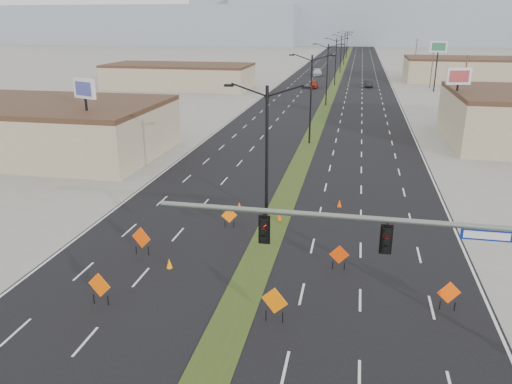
% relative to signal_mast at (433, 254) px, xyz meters
% --- Properties ---
extents(ground, '(600.00, 600.00, 0.00)m').
position_rel_signal_mast_xyz_m(ground, '(-8.56, -2.00, -4.79)').
color(ground, gray).
rests_on(ground, ground).
extents(road_surface, '(25.00, 400.00, 0.02)m').
position_rel_signal_mast_xyz_m(road_surface, '(-8.56, 98.00, -4.79)').
color(road_surface, black).
rests_on(road_surface, ground).
extents(median_strip, '(2.00, 400.00, 0.04)m').
position_rel_signal_mast_xyz_m(median_strip, '(-8.56, 98.00, -4.79)').
color(median_strip, '#2A4318').
rests_on(median_strip, ground).
extents(building_sw_far, '(30.00, 14.00, 4.50)m').
position_rel_signal_mast_xyz_m(building_sw_far, '(-40.56, 83.00, -2.54)').
color(building_sw_far, tan).
rests_on(building_sw_far, ground).
extents(building_se_far, '(44.00, 16.00, 5.00)m').
position_rel_signal_mast_xyz_m(building_se_far, '(29.44, 108.00, -2.29)').
color(building_se_far, tan).
rests_on(building_se_far, ground).
extents(mesa_west, '(180.00, 50.00, 22.00)m').
position_rel_signal_mast_xyz_m(mesa_west, '(-128.56, 278.00, 6.21)').
color(mesa_west, '#8996AA').
rests_on(mesa_west, ground).
extents(mesa_center, '(220.00, 50.00, 28.00)m').
position_rel_signal_mast_xyz_m(mesa_center, '(31.44, 298.00, 9.21)').
color(mesa_center, '#8996AA').
rests_on(mesa_center, ground).
extents(mesa_backdrop, '(140.00, 50.00, 32.00)m').
position_rel_signal_mast_xyz_m(mesa_backdrop, '(-38.56, 318.00, 11.21)').
color(mesa_backdrop, '#8996AA').
rests_on(mesa_backdrop, ground).
extents(signal_mast, '(16.30, 0.60, 8.00)m').
position_rel_signal_mast_xyz_m(signal_mast, '(0.00, 0.00, 0.00)').
color(signal_mast, slate).
rests_on(signal_mast, ground).
extents(streetlight_0, '(5.15, 0.24, 10.02)m').
position_rel_signal_mast_xyz_m(streetlight_0, '(-8.56, 10.00, 0.63)').
color(streetlight_0, black).
rests_on(streetlight_0, ground).
extents(streetlight_1, '(5.15, 0.24, 10.02)m').
position_rel_signal_mast_xyz_m(streetlight_1, '(-8.56, 38.00, 0.63)').
color(streetlight_1, black).
rests_on(streetlight_1, ground).
extents(streetlight_2, '(5.15, 0.24, 10.02)m').
position_rel_signal_mast_xyz_m(streetlight_2, '(-8.56, 66.00, 0.63)').
color(streetlight_2, black).
rests_on(streetlight_2, ground).
extents(streetlight_3, '(5.15, 0.24, 10.02)m').
position_rel_signal_mast_xyz_m(streetlight_3, '(-8.56, 94.00, 0.63)').
color(streetlight_3, black).
rests_on(streetlight_3, ground).
extents(streetlight_4, '(5.15, 0.24, 10.02)m').
position_rel_signal_mast_xyz_m(streetlight_4, '(-8.56, 122.00, 0.63)').
color(streetlight_4, black).
rests_on(streetlight_4, ground).
extents(streetlight_5, '(5.15, 0.24, 10.02)m').
position_rel_signal_mast_xyz_m(streetlight_5, '(-8.56, 150.00, 0.63)').
color(streetlight_5, black).
rests_on(streetlight_5, ground).
extents(streetlight_6, '(5.15, 0.24, 10.02)m').
position_rel_signal_mast_xyz_m(streetlight_6, '(-8.56, 178.00, 0.63)').
color(streetlight_6, black).
rests_on(streetlight_6, ground).
extents(utility_pole_1, '(1.60, 0.20, 9.00)m').
position_rel_signal_mast_xyz_m(utility_pole_1, '(11.44, 58.00, -0.12)').
color(utility_pole_1, '#4C3823').
rests_on(utility_pole_1, ground).
extents(utility_pole_2, '(1.60, 0.20, 9.00)m').
position_rel_signal_mast_xyz_m(utility_pole_2, '(11.44, 93.00, -0.12)').
color(utility_pole_2, '#4C3823').
rests_on(utility_pole_2, ground).
extents(utility_pole_3, '(1.60, 0.20, 9.00)m').
position_rel_signal_mast_xyz_m(utility_pole_3, '(11.44, 128.00, -0.12)').
color(utility_pole_3, '#4C3823').
rests_on(utility_pole_3, ground).
extents(car_left, '(2.02, 4.72, 1.59)m').
position_rel_signal_mast_xyz_m(car_left, '(-12.81, 88.78, -4.00)').
color(car_left, maroon).
rests_on(car_left, ground).
extents(car_mid, '(1.79, 4.51, 1.46)m').
position_rel_signal_mast_xyz_m(car_mid, '(-1.22, 92.70, -4.06)').
color(car_mid, black).
rests_on(car_mid, ground).
extents(car_far, '(2.84, 5.76, 1.61)m').
position_rel_signal_mast_xyz_m(car_far, '(-14.11, 114.57, -3.99)').
color(car_far, silver).
rests_on(car_far, ground).
extents(construction_sign_0, '(1.34, 0.38, 1.83)m').
position_rel_signal_mast_xyz_m(construction_sign_0, '(-15.65, 6.72, -3.71)').
color(construction_sign_0, '#F44705').
rests_on(construction_sign_0, ground).
extents(construction_sign_1, '(1.32, 0.28, 1.78)m').
position_rel_signal_mast_xyz_m(construction_sign_1, '(-15.36, 1.00, -3.74)').
color(construction_sign_1, '#F35705').
rests_on(construction_sign_1, ground).
extents(construction_sign_2, '(1.04, 0.38, 1.45)m').
position_rel_signal_mast_xyz_m(construction_sign_2, '(-11.48, 11.90, -3.95)').
color(construction_sign_2, '#FF6805').
rests_on(construction_sign_2, ground).
extents(construction_sign_3, '(1.33, 0.43, 1.83)m').
position_rel_signal_mast_xyz_m(construction_sign_3, '(-6.56, 1.23, -3.71)').
color(construction_sign_3, orange).
rests_on(construction_sign_3, ground).
extents(construction_sign_4, '(1.13, 0.13, 1.51)m').
position_rel_signal_mast_xyz_m(construction_sign_4, '(-3.80, 7.18, -3.91)').
color(construction_sign_4, '#DF3704').
rests_on(construction_sign_4, ground).
extents(construction_sign_5, '(1.17, 0.33, 1.59)m').
position_rel_signal_mast_xyz_m(construction_sign_5, '(1.65, 3.91, -3.86)').
color(construction_sign_5, '#FF4805').
rests_on(construction_sign_5, ground).
extents(cone_0, '(0.42, 0.42, 0.61)m').
position_rel_signal_mast_xyz_m(cone_0, '(-13.40, 5.39, -4.49)').
color(cone_0, orange).
rests_on(cone_0, ground).
extents(cone_1, '(0.44, 0.44, 0.55)m').
position_rel_signal_mast_xyz_m(cone_1, '(-8.29, 13.83, -4.51)').
color(cone_1, '#FF5005').
rests_on(cone_1, ground).
extents(cone_2, '(0.43, 0.43, 0.59)m').
position_rel_signal_mast_xyz_m(cone_2, '(-4.20, 17.49, -4.50)').
color(cone_2, '#FF4405').
rests_on(cone_2, ground).
extents(cone_3, '(0.47, 0.47, 0.62)m').
position_rel_signal_mast_xyz_m(cone_3, '(-11.61, 15.38, -4.48)').
color(cone_3, '#FF6305').
rests_on(cone_3, ground).
extents(pole_sign_west, '(2.68, 1.40, 8.48)m').
position_rel_signal_mast_xyz_m(pole_sign_west, '(-28.50, 24.15, 2.06)').
color(pole_sign_west, black).
rests_on(pole_sign_west, ground).
extents(pole_sign_east_near, '(2.79, 0.99, 8.55)m').
position_rel_signal_mast_xyz_m(pole_sign_east_near, '(7.72, 41.97, 2.13)').
color(pole_sign_east_near, black).
rests_on(pole_sign_east_near, ground).
extents(pole_sign_east_far, '(3.21, 0.84, 9.81)m').
position_rel_signal_mast_xyz_m(pole_sign_east_far, '(11.57, 87.69, 3.23)').
color(pole_sign_east_far, black).
rests_on(pole_sign_east_far, ground).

